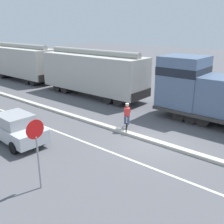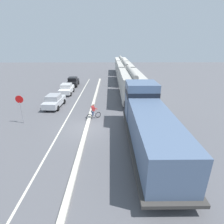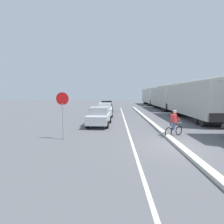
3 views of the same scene
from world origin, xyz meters
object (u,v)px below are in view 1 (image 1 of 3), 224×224
parked_car_silver (15,128)px  stop_sign (36,141)px  hopper_car_lead (93,73)px  hopper_car_middle (20,62)px  cyclist (127,118)px

parked_car_silver → stop_sign: 5.17m
hopper_car_lead → hopper_car_middle: bearing=90.0°
hopper_car_middle → parked_car_silver: 18.17m
hopper_car_lead → parked_car_silver: bearing=-160.3°
stop_sign → cyclist: bearing=7.7°
hopper_car_lead → stop_sign: (-11.70, -8.27, -0.05)m
hopper_car_middle → cyclist: hopper_car_middle is taller
hopper_car_middle → stop_sign: size_ratio=3.68×
cyclist → stop_sign: bearing=-172.3°
hopper_car_lead → cyclist: 8.79m
hopper_car_lead → stop_sign: bearing=-144.7°
hopper_car_middle → stop_sign: 23.06m
cyclist → parked_car_silver: bearing=144.3°
cyclist → stop_sign: size_ratio=0.60×
parked_car_silver → hopper_car_lead: bearing=19.7°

